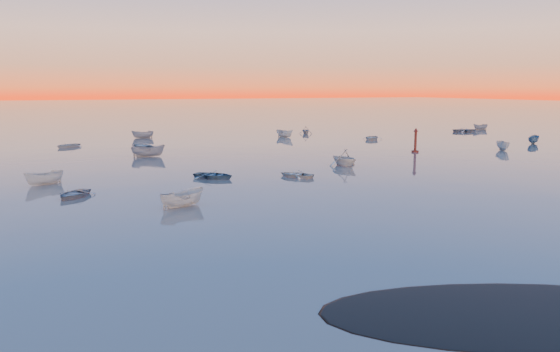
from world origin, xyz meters
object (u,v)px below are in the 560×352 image
boat_near_right (344,166)px  channel_marker (415,142)px  boat_near_center (182,207)px  boat_near_left (214,178)px

boat_near_right → channel_marker: 16.75m
boat_near_right → boat_near_center: bearing=21.7°
boat_near_right → boat_near_left: bearing=-1.9°
channel_marker → boat_near_center: bearing=-150.4°
boat_near_left → boat_near_center: bearing=-160.9°
boat_near_left → boat_near_center: boat_near_center is taller
boat_near_center → boat_near_left: bearing=-43.7°
boat_near_left → boat_near_center: size_ratio=1.10×
boat_near_left → boat_near_right: size_ratio=0.98×
boat_near_left → boat_near_right: bearing=-35.0°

